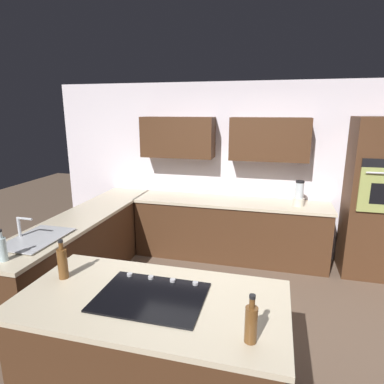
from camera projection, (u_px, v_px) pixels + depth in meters
ground_plane at (215, 328)px, 3.39m from camera, size 14.00×14.00×0.00m
wall_back at (237, 163)px, 4.98m from camera, size 6.00×0.44×2.60m
lower_cabinets_back at (230, 231)px, 4.92m from camera, size 2.80×0.60×0.86m
countertop_back at (231, 202)px, 4.81m from camera, size 2.84×0.64×0.04m
lower_cabinets_side at (85, 250)px, 4.24m from camera, size 0.60×2.90×0.86m
countertop_side at (82, 217)px, 4.13m from camera, size 0.64×2.94×0.04m
island_base at (153, 354)px, 2.44m from camera, size 1.85×0.91×0.86m
island_top at (151, 300)px, 2.33m from camera, size 1.93×0.99×0.04m
wall_oven at (379, 199)px, 4.29m from camera, size 0.80×0.66×2.12m
sink_unit at (36, 238)px, 3.36m from camera, size 0.46×0.70×0.23m
cooktop at (151, 296)px, 2.33m from camera, size 0.76×0.56×0.03m
blender at (299, 195)px, 4.52m from camera, size 0.15×0.15×0.35m
dish_soap_bottle at (2, 248)px, 2.87m from camera, size 0.07×0.07×0.29m
oil_bottle at (63, 263)px, 2.57m from camera, size 0.08×0.08×0.32m
second_bottle at (251, 323)px, 1.86m from camera, size 0.07×0.07×0.30m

